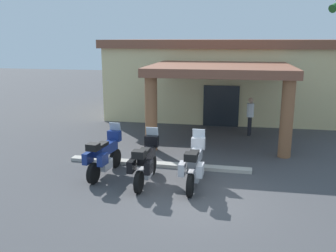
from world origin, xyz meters
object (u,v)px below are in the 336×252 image
at_px(motel_building, 224,77).
at_px(motorcycle_blue, 104,155).
at_px(motorcycle_silver, 194,165).
at_px(pedestrian, 250,113).
at_px(motorcycle_black, 146,162).

xyz_separation_m(motel_building, motorcycle_blue, (-3.15, -11.16, -1.52)).
relative_size(motorcycle_blue, motorcycle_silver, 1.00).
bearing_deg(motel_building, motorcycle_blue, -107.50).
bearing_deg(motorcycle_silver, motel_building, 0.14).
height_order(motel_building, pedestrian, motel_building).
xyz_separation_m(motorcycle_blue, motorcycle_silver, (3.02, -0.32, 0.00)).
bearing_deg(motel_building, motorcycle_black, -99.81).
height_order(motel_building, motorcycle_black, motel_building).
distance_m(motorcycle_blue, pedestrian, 7.85).
bearing_deg(pedestrian, motel_building, 122.43).
relative_size(motel_building, motorcycle_black, 6.01).
bearing_deg(motorcycle_black, pedestrian, -25.43).
distance_m(motorcycle_blue, motorcycle_silver, 3.04).
xyz_separation_m(motorcycle_blue, motorcycle_black, (1.51, -0.40, 0.00)).
distance_m(motel_building, pedestrian, 5.25).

